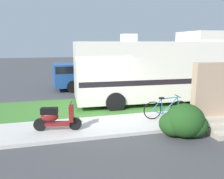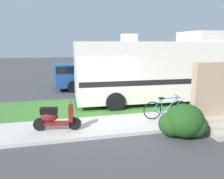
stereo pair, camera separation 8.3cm
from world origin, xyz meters
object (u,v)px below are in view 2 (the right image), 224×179
bicycle (166,109)px  bottle_green (222,117)px  motorhome_rv (152,70)px  pickup_truck_near (89,75)px  scooter (55,117)px  bottle_spare (181,116)px

bicycle → bottle_green: (2.14, -0.59, -0.29)m
motorhome_rv → pickup_truck_near: size_ratio=1.32×
bicycle → bottle_green: size_ratio=7.16×
scooter → bicycle: scooter is taller
bottle_green → pickup_truck_near: bearing=117.6°
pickup_truck_near → scooter: bearing=-106.4°
scooter → bicycle: (4.22, 0.21, -0.06)m
motorhome_rv → pickup_truck_near: motorhome_rv is taller
bottle_green → scooter: bearing=176.7°
bicycle → motorhome_rv: bearing=77.8°
pickup_truck_near → bottle_green: (4.14, -7.90, -0.70)m
scooter → pickup_truck_near: bearing=73.6°
bicycle → bottle_spare: bearing=-15.6°
scooter → bottle_green: bearing=-3.3°
motorhome_rv → scooter: (-4.84, -3.10, -1.15)m
bicycle → bottle_spare: 0.66m
motorhome_rv → bottle_green: 4.08m
scooter → bicycle: 4.22m
motorhome_rv → pickup_truck_near: (-2.62, 4.42, -0.80)m
bicycle → pickup_truck_near: 7.59m
motorhome_rv → scooter: bearing=-147.3°
bottle_spare → pickup_truck_near: bearing=109.0°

